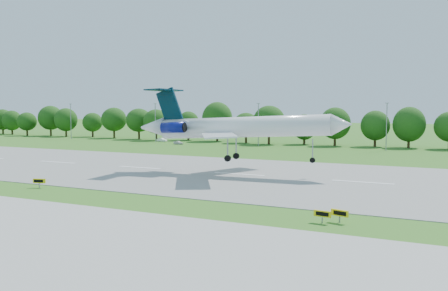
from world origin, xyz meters
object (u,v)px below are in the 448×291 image
Objects in this scene: service_vehicle_a at (162,140)px; airliner at (233,126)px; service_vehicle_b at (178,143)px; taxi_sign_left at (39,181)px.

airliner is at bearing -136.31° from service_vehicle_a.
airliner is 11.15× the size of service_vehicle_b.
service_vehicle_b is (-42.40, 52.04, -7.37)m from airliner.
taxi_sign_left is 91.05m from service_vehicle_a.
airliner is at bearing -124.37° from service_vehicle_b.
taxi_sign_left is 0.54× the size of service_vehicle_b.
taxi_sign_left reaches higher than service_vehicle_b.
service_vehicle_a is at bearing 71.08° from service_vehicle_b.
taxi_sign_left reaches higher than service_vehicle_a.
taxi_sign_left is (-18.06, -24.20, -7.00)m from airliner.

